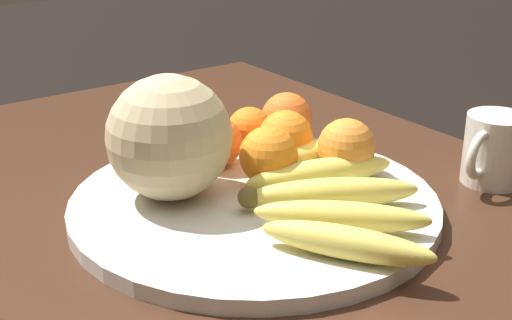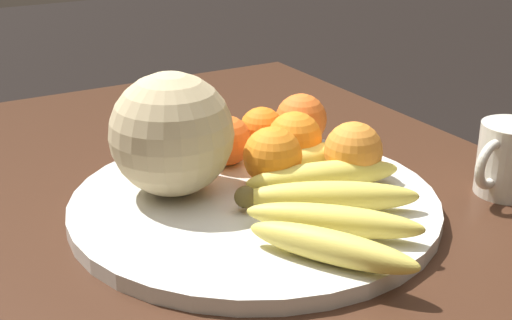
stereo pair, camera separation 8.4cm
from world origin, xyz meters
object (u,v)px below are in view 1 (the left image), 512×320
(fruit_bowl, at_px, (256,204))
(orange_front_right, at_px, (346,147))
(produce_tag, at_px, (310,174))
(melon, at_px, (169,137))
(orange_top_small, at_px, (249,129))
(kitchen_table, at_px, (240,300))
(orange_back_left, at_px, (287,118))
(orange_mid_center, at_px, (286,138))
(orange_back_right, at_px, (269,156))
(ceramic_mug, at_px, (493,150))
(banana_bunch, at_px, (326,192))
(orange_front_left, at_px, (218,142))

(fruit_bowl, xyz_separation_m, orange_front_right, (-0.01, -0.14, 0.05))
(fruit_bowl, height_order, produce_tag, produce_tag)
(melon, xyz_separation_m, produce_tag, (-0.05, -0.18, -0.07))
(orange_top_small, bearing_deg, kitchen_table, 140.02)
(orange_back_left, bearing_deg, fruit_bowl, 130.94)
(orange_mid_center, bearing_deg, orange_front_right, -151.80)
(orange_back_right, bearing_deg, ceramic_mug, -117.52)
(fruit_bowl, height_order, ceramic_mug, ceramic_mug)
(orange_back_right, bearing_deg, banana_bunch, -171.16)
(banana_bunch, relative_size, orange_back_right, 4.17)
(melon, bearing_deg, fruit_bowl, -131.22)
(orange_top_small, relative_size, ceramic_mug, 0.54)
(orange_top_small, bearing_deg, banana_bunch, 170.72)
(orange_front_left, height_order, orange_top_small, orange_front_left)
(ceramic_mug, bearing_deg, orange_back_left, 33.22)
(orange_mid_center, distance_m, orange_back_left, 0.08)
(orange_front_left, distance_m, orange_top_small, 0.07)
(fruit_bowl, distance_m, orange_back_left, 0.20)
(kitchen_table, distance_m, orange_front_right, 0.24)
(banana_bunch, height_order, orange_top_small, orange_top_small)
(melon, bearing_deg, orange_back_left, -74.94)
(melon, bearing_deg, orange_front_left, -64.66)
(orange_back_left, height_order, produce_tag, orange_back_left)
(banana_bunch, bearing_deg, fruit_bowl, 159.04)
(produce_tag, bearing_deg, ceramic_mug, -116.73)
(melon, distance_m, produce_tag, 0.20)
(kitchen_table, height_order, banana_bunch, banana_bunch)
(orange_front_right, distance_m, orange_top_small, 0.15)
(banana_bunch, distance_m, orange_mid_center, 0.14)
(orange_front_right, height_order, ceramic_mug, same)
(orange_front_left, xyz_separation_m, orange_back_left, (0.01, -0.13, 0.00))
(fruit_bowl, bearing_deg, kitchen_table, 80.65)
(produce_tag, xyz_separation_m, ceramic_mug, (-0.13, -0.21, 0.03))
(orange_top_small, distance_m, produce_tag, 0.12)
(banana_bunch, distance_m, orange_top_small, 0.20)
(orange_back_left, xyz_separation_m, ceramic_mug, (-0.24, -0.16, -0.01))
(melon, bearing_deg, orange_top_small, -67.88)
(kitchen_table, xyz_separation_m, fruit_bowl, (-0.00, -0.02, 0.13))
(orange_mid_center, height_order, orange_top_small, orange_mid_center)
(banana_bunch, relative_size, orange_front_right, 4.16)
(kitchen_table, distance_m, banana_bunch, 0.19)
(orange_back_right, bearing_deg, fruit_bowl, 124.77)
(orange_top_small, xyz_separation_m, ceramic_mug, (-0.24, -0.22, -0.00))
(produce_tag, bearing_deg, orange_top_small, 10.79)
(melon, distance_m, ceramic_mug, 0.42)
(produce_tag, bearing_deg, orange_back_left, -18.70)
(orange_front_right, relative_size, orange_back_left, 1.01)
(kitchen_table, relative_size, orange_back_left, 16.37)
(kitchen_table, distance_m, orange_top_small, 0.24)
(orange_mid_center, bearing_deg, orange_front_left, 59.09)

